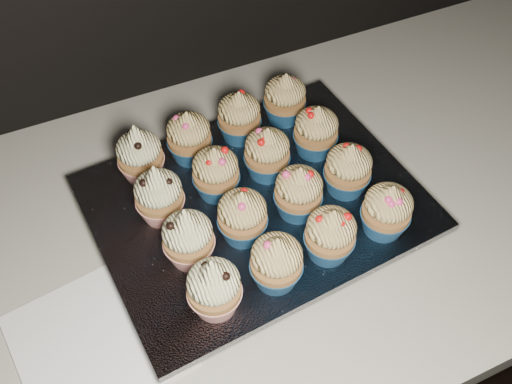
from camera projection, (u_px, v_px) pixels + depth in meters
cabinet at (245, 355)px, 1.15m from camera, size 2.40×0.60×0.86m
worktop at (241, 224)px, 0.81m from camera, size 2.44×0.64×0.04m
napkin at (97, 340)px, 0.67m from camera, size 0.20×0.20×0.00m
baking_tray at (256, 210)px, 0.78m from camera, size 0.41×0.33×0.02m
foil_lining at (256, 202)px, 0.77m from camera, size 0.45×0.36×0.01m
cupcake_0 at (214, 287)px, 0.63m from camera, size 0.06×0.06×0.10m
cupcake_1 at (276, 262)px, 0.66m from camera, size 0.06×0.06×0.08m
cupcake_2 at (330, 234)px, 0.68m from camera, size 0.06×0.06×0.08m
cupcake_3 at (387, 210)px, 0.71m from camera, size 0.06×0.06×0.08m
cupcake_4 at (188, 237)px, 0.68m from camera, size 0.06×0.06×0.10m
cupcake_5 at (242, 216)px, 0.70m from camera, size 0.06×0.06×0.08m
cupcake_6 at (298, 192)px, 0.72m from camera, size 0.06×0.06×0.08m
cupcake_7 at (348, 169)px, 0.75m from camera, size 0.06×0.06×0.08m
cupcake_8 at (159, 195)px, 0.72m from camera, size 0.06×0.06×0.10m
cupcake_9 at (216, 173)px, 0.74m from camera, size 0.06×0.06×0.08m
cupcake_10 at (267, 153)px, 0.77m from camera, size 0.06×0.06×0.08m
cupcake_11 at (316, 131)px, 0.79m from camera, size 0.06×0.06×0.08m
cupcake_12 at (140, 155)px, 0.76m from camera, size 0.06×0.06×0.10m
cupcake_13 at (189, 137)px, 0.79m from camera, size 0.06×0.06×0.08m
cupcake_14 at (239, 117)px, 0.81m from camera, size 0.06×0.06×0.08m
cupcake_15 at (285, 99)px, 0.84m from camera, size 0.06×0.06×0.08m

